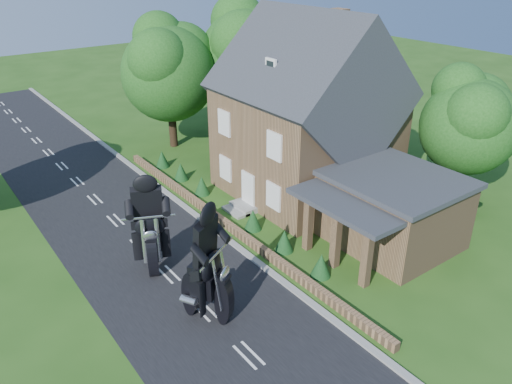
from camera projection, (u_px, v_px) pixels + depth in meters
ground at (204, 311)px, 19.68m from camera, size 120.00×120.00×0.00m
road at (204, 310)px, 19.67m from camera, size 7.00×80.00×0.02m
kerb at (277, 277)px, 21.60m from camera, size 0.30×80.00×0.12m
garden_wall at (226, 223)px, 25.50m from camera, size 0.30×22.00×0.40m
house at (307, 119)px, 27.70m from camera, size 9.54×8.64×10.24m
annex at (390, 209)px, 23.59m from camera, size 7.05×5.94×3.44m
tree_annex_side at (473, 117)px, 26.83m from camera, size 5.64×5.20×7.48m
tree_house_right at (351, 79)px, 32.50m from camera, size 6.51×6.00×8.40m
tree_behind_house at (253, 50)px, 36.15m from camera, size 7.81×7.20×10.08m
tree_behind_left at (173, 65)px, 33.87m from camera, size 6.94×6.40×9.16m
shrub_a at (321, 265)px, 21.54m from camera, size 0.90×0.90×1.10m
shrub_b at (284, 240)px, 23.35m from camera, size 0.90×0.90×1.10m
shrub_c at (253, 219)px, 25.15m from camera, size 0.90×0.90×1.10m
shrub_d at (202, 185)px, 28.76m from camera, size 0.90×0.90×1.10m
shrub_e at (181, 171)px, 30.57m from camera, size 0.90×0.90×1.10m
shrub_f at (162, 159)px, 32.37m from camera, size 0.90×0.90×1.10m
motorcycle_lead at (208, 301)px, 19.02m from camera, size 1.14×1.60×1.50m
motorcycle_follow at (153, 255)px, 21.99m from camera, size 0.96×1.51×1.39m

